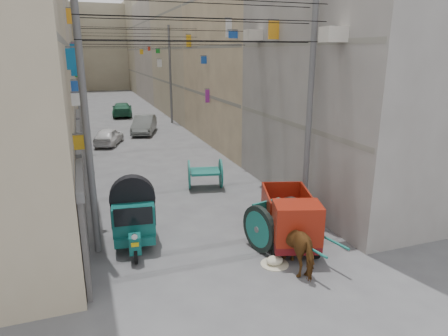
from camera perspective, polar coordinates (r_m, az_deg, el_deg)
name	(u,v)px	position (r m, az deg, el deg)	size (l,w,h in m)	color
building_row_left	(22,45)	(40.12, -26.86, 15.39)	(8.00, 62.00, 14.00)	tan
building_row_right	(200,46)	(41.56, -3.49, 17.00)	(8.00, 62.00, 14.00)	gray
end_cap_building	(99,48)	(71.85, -17.42, 16.03)	(22.00, 10.00, 13.00)	tan
shutters_left	(81,168)	(16.72, -19.74, 0.01)	(0.18, 14.40, 2.88)	#45454A
signboards	(138,90)	(27.77, -12.20, 10.80)	(8.22, 40.52, 5.67)	#198A28
ac_units	(292,7)	(15.37, 9.63, 21.78)	(0.70, 6.55, 3.35)	beige
utility_poles	(149,87)	(23.13, -10.64, 11.28)	(7.40, 22.20, 8.00)	#57585A
overhead_cables	(155,33)	(20.51, -9.81, 18.46)	(7.40, 22.52, 1.12)	black
auto_rickshaw	(134,214)	(12.88, -12.79, -6.45)	(1.60, 2.51, 1.73)	black
tonga_cart	(277,223)	(12.67, 7.52, -7.82)	(1.92, 3.42, 1.46)	black
mini_truck	(292,223)	(12.58, 9.64, -7.74)	(2.24, 3.36, 1.74)	black
second_cart	(205,173)	(17.81, -2.73, -0.73)	(1.73, 1.60, 1.31)	#166057
feed_sack	(275,260)	(11.88, 7.26, -12.96)	(0.50, 0.40, 0.25)	beige
horse	(301,241)	(11.57, 10.96, -10.23)	(0.86, 1.89, 1.59)	brown
distant_car_white	(109,136)	(27.40, -16.14, 4.38)	(1.33, 3.30, 1.13)	silver
distant_car_grey	(144,125)	(30.64, -11.34, 6.11)	(1.41, 4.04, 1.33)	#505553
distant_car_green	(122,109)	(39.55, -14.35, 8.12)	(1.80, 4.44, 1.29)	#205D41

